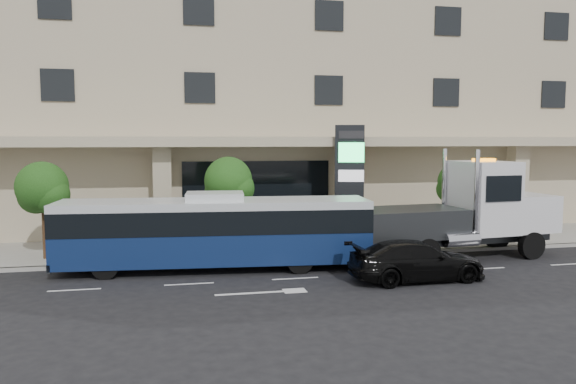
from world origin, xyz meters
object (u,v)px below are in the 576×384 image
signage_pylon (349,182)px  tow_truck (464,213)px  black_sedan (417,260)px  city_bus (215,231)px

signage_pylon → tow_truck: bearing=-29.9°
tow_truck → signage_pylon: signage_pylon is taller
tow_truck → black_sedan: bearing=-144.1°
city_bus → signage_pylon: bearing=36.9°
city_bus → tow_truck: tow_truck is taller
tow_truck → city_bus: bearing=174.7°
tow_truck → black_sedan: 5.24m
city_bus → signage_pylon: signage_pylon is taller
black_sedan → signage_pylon: signage_pylon is taller
black_sedan → signage_pylon: bearing=-0.8°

